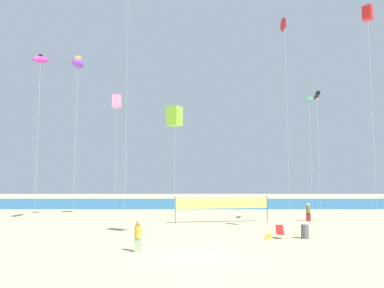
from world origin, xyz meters
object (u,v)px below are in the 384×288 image
beach_handbag (268,236)px  kite_magenta_inflatable (39,60)px  trash_barrel (304,232)px  volleyball_net (221,204)px  kite_black_tube (316,96)px  kite_red_delta (284,25)px  kite_red_box (367,14)px  kite_lime_box (174,116)px  folding_beach_chair (279,231)px  kite_pink_box (116,101)px  beachgoer_mustard_shirt (137,235)px  beachgoer_olive_shirt (307,212)px  kite_violet_inflatable (77,63)px  kite_green_diamond (308,99)px

beach_handbag → kite_magenta_inflatable: bearing=172.6°
trash_barrel → volleyball_net: size_ratio=0.11×
trash_barrel → kite_black_tube: kite_black_tube is taller
beach_handbag → kite_red_delta: size_ratio=0.02×
kite_red_box → kite_lime_box: size_ratio=1.79×
folding_beach_chair → kite_black_tube: (5.21, 6.63, 10.87)m
kite_red_box → beach_handbag: bearing=178.1°
kite_red_delta → kite_pink_box: (-17.72, 0.27, -8.17)m
beachgoer_mustard_shirt → kite_black_tube: (14.20, 10.81, 10.39)m
kite_red_delta → kite_black_tube: kite_red_delta is taller
folding_beach_chair → kite_red_delta: (3.88, 11.57, 19.63)m
volleyball_net → beach_handbag: 8.35m
beachgoer_mustard_shirt → beachgoer_olive_shirt: size_ratio=1.07×
kite_lime_box → kite_black_tube: kite_black_tube is taller
kite_violet_inflatable → kite_lime_box: (9.12, -6.72, -5.99)m
beachgoer_olive_shirt → beach_handbag: size_ratio=4.19×
kite_red_box → kite_green_diamond: (-0.01, 12.72, -3.36)m
kite_violet_inflatable → kite_black_tube: bearing=-0.3°
kite_red_box → kite_red_delta: kite_red_delta is taller
beach_handbag → kite_black_tube: bearing=48.2°
folding_beach_chair → volleyball_net: bearing=104.2°
kite_magenta_inflatable → kite_red_box: bearing=-5.7°
beachgoer_olive_shirt → kite_green_diamond: (1.62, 3.62, 11.40)m
beachgoer_olive_shirt → trash_barrel: size_ratio=1.79×
kite_red_delta → kite_green_diamond: bearing=17.6°
kite_red_box → kite_pink_box: size_ratio=1.28×
kite_red_delta → kite_green_diamond: size_ratio=1.64×
kite_lime_box → kite_green_diamond: size_ratio=0.71×
beachgoer_mustard_shirt → kite_magenta_inflatable: kite_magenta_inflatable is taller
folding_beach_chair → kite_violet_inflatable: kite_violet_inflatable is taller
folding_beach_chair → kite_violet_inflatable: 22.46m
folding_beach_chair → kite_violet_inflatable: size_ratio=0.06×
kite_violet_inflatable → kite_pink_box: (2.48, 5.11, -2.42)m
beachgoer_olive_shirt → beach_handbag: beachgoer_olive_shirt is taller
beach_handbag → kite_violet_inflatable: 22.12m
beachgoer_mustard_shirt → beachgoer_olive_shirt: bearing=-44.6°
beachgoer_olive_shirt → kite_lime_box: (-12.03, -8.76, 7.48)m
kite_green_diamond → kite_magenta_inflatable: 26.22m
volleyball_net → kite_green_diamond: size_ratio=0.67×
beachgoer_olive_shirt → kite_violet_inflatable: size_ratio=0.11×
kite_violet_inflatable → kite_green_diamond: bearing=13.9°
beachgoer_mustard_shirt → kite_red_box: size_ratio=0.11×
volleyball_net → beachgoer_mustard_shirt: bearing=-115.6°
trash_barrel → kite_pink_box: bearing=142.5°
volleyball_net → beachgoer_olive_shirt: bearing=7.2°
kite_pink_box → kite_black_tube: 19.76m
beachgoer_olive_shirt → beachgoer_mustard_shirt: bearing=45.0°
trash_barrel → kite_green_diamond: kite_green_diamond is taller
beachgoer_olive_shirt → volleyball_net: bearing=9.1°
kite_lime_box → kite_pink_box: 14.03m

